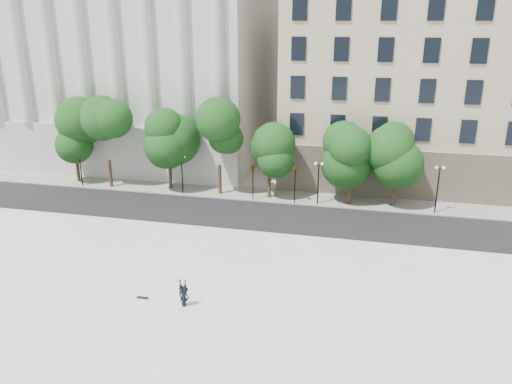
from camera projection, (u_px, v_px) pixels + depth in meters
The scene contains 12 objects.
ground at pixel (158, 329), 28.72m from camera, with size 160.00×160.00×0.00m, color beige.
plaza at pixel (177, 299), 31.41m from camera, with size 44.00×22.00×0.45m, color white.
street at pixel (238, 216), 45.30m from camera, with size 60.00×8.00×0.02m, color black.
far_sidewalk at pixel (253, 194), 50.82m from camera, with size 60.00×4.00×0.12m, color gray.
building_west at pixel (150, 53), 63.66m from camera, with size 31.50×27.65×25.60m.
building_east at pixel (454, 73), 56.73m from camera, with size 36.00×26.15×23.00m.
traffic_light_west at pixel (253, 164), 47.98m from camera, with size 0.96×1.82×4.22m.
traffic_light_east at pixel (295, 166), 47.09m from camera, with size 1.14×1.93×4.27m.
person_lying at pixel (184, 302), 30.14m from camera, with size 0.64×0.42×1.75m, color black.
skateboard at pixel (143, 298), 31.03m from camera, with size 0.73×0.19×0.07m, color black.
street_trees at pixel (219, 145), 49.50m from camera, with size 38.01×5.35×7.73m.
lamp_posts at pixel (248, 171), 48.61m from camera, with size 36.81×0.28×4.54m.
Camera 1 is at (10.97, -22.70, 16.83)m, focal length 35.00 mm.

